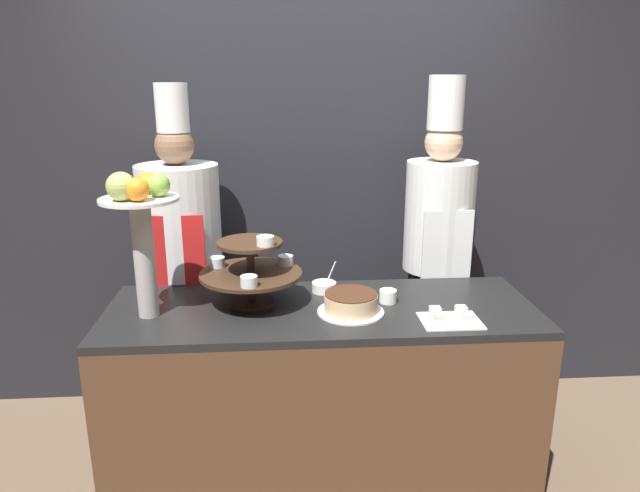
% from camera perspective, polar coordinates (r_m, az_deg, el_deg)
% --- Properties ---
extents(wall_back, '(10.00, 0.06, 2.80)m').
position_cam_1_polar(wall_back, '(3.25, -1.01, 8.10)').
color(wall_back, '#232328').
rests_on(wall_back, ground_plane).
extents(buffet_counter, '(1.88, 0.67, 0.91)m').
position_cam_1_polar(buffet_counter, '(2.72, 0.16, -14.98)').
color(buffet_counter, brown).
rests_on(buffet_counter, ground_plane).
extents(tiered_stand, '(0.45, 0.45, 0.33)m').
position_cam_1_polar(tiered_stand, '(2.50, -6.89, -2.30)').
color(tiered_stand, '#3D2819').
rests_on(tiered_stand, buffet_counter).
extents(fruit_pedestal, '(0.32, 0.32, 0.62)m').
position_cam_1_polar(fruit_pedestal, '(2.40, -17.60, 2.77)').
color(fruit_pedestal, '#B2ADA8').
rests_on(fruit_pedestal, buffet_counter).
extents(cake_round, '(0.29, 0.29, 0.09)m').
position_cam_1_polar(cake_round, '(2.44, 3.09, -5.74)').
color(cake_round, white).
rests_on(cake_round, buffet_counter).
extents(cup_white, '(0.08, 0.08, 0.06)m').
position_cam_1_polar(cup_white, '(2.57, 6.81, -5.00)').
color(cup_white, white).
rests_on(cup_white, buffet_counter).
extents(cake_square_tray, '(0.25, 0.19, 0.05)m').
position_cam_1_polar(cake_square_tray, '(2.42, 12.93, -7.01)').
color(cake_square_tray, white).
rests_on(cake_square_tray, buffet_counter).
extents(serving_bowl_far, '(0.11, 0.11, 0.15)m').
position_cam_1_polar(serving_bowl_far, '(2.68, 0.42, -4.10)').
color(serving_bowl_far, white).
rests_on(serving_bowl_far, buffet_counter).
extents(chef_left, '(0.41, 0.41, 1.85)m').
position_cam_1_polar(chef_left, '(3.00, -13.60, -0.93)').
color(chef_left, '#28282D').
rests_on(chef_left, ground_plane).
extents(chef_center_left, '(0.36, 0.36, 1.89)m').
position_cam_1_polar(chef_center_left, '(3.06, 11.68, 0.19)').
color(chef_center_left, black).
rests_on(chef_center_left, ground_plane).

